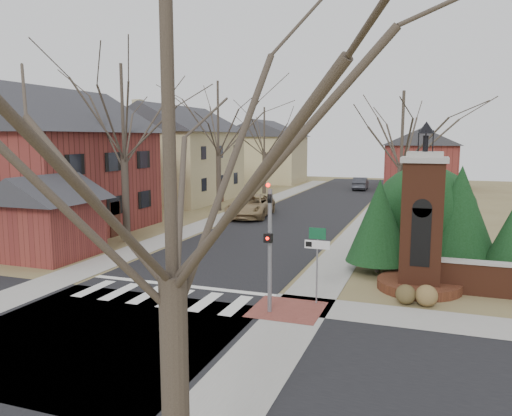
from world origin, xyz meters
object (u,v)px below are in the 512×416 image
at_px(sign_post, 317,250).
at_px(pickup_truck, 251,206).
at_px(distant_car, 360,184).
at_px(traffic_signal_pole, 270,238).
at_px(brick_gate_monument, 421,235).

xyz_separation_m(sign_post, pickup_truck, (-8.99, 17.68, -1.12)).
xyz_separation_m(sign_post, distant_car, (-3.99, 40.29, -1.23)).
bearing_deg(distant_car, sign_post, 92.99).
bearing_deg(traffic_signal_pole, pickup_truck, 111.96).
distance_m(sign_post, pickup_truck, 19.87).
relative_size(sign_post, brick_gate_monument, 0.42).
bearing_deg(traffic_signal_pole, brick_gate_monument, 43.24).
relative_size(pickup_truck, distant_car, 1.38).
distance_m(sign_post, distant_car, 40.51).
height_order(traffic_signal_pole, brick_gate_monument, brick_gate_monument).
bearing_deg(sign_post, brick_gate_monument, 41.42).
height_order(sign_post, brick_gate_monument, brick_gate_monument).
xyz_separation_m(brick_gate_monument, pickup_truck, (-12.40, 14.67, -1.33)).
bearing_deg(traffic_signal_pole, distant_car, 93.70).
height_order(traffic_signal_pole, distant_car, traffic_signal_pole).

